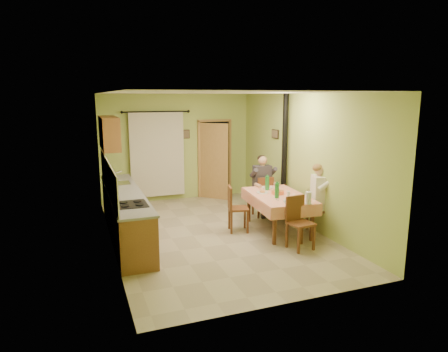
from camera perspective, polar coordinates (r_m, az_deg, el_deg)
name	(u,v)px	position (r m, az deg, el deg)	size (l,w,h in m)	color
floor	(214,233)	(8.20, -1.41, -8.16)	(4.00, 6.00, 0.01)	tan
room_shell	(214,144)	(7.78, -1.47, 4.58)	(4.04, 6.04, 2.82)	#B3CA68
kitchen_run	(125,214)	(8.07, -13.95, -5.22)	(0.64, 3.64, 1.56)	brown
upper_cabinets	(109,133)	(9.07, -16.09, 5.92)	(0.35, 1.40, 0.70)	brown
curtain	(157,154)	(10.50, -9.51, 3.11)	(1.70, 0.07, 2.22)	black
doorway	(214,159)	(10.86, -1.39, 2.40)	(0.96, 0.62, 2.15)	black
dining_table	(278,213)	(8.32, 7.75, -5.21)	(1.19, 1.82, 0.76)	#EA947A
tableware	(281,193)	(8.11, 8.19, -2.40)	(0.71, 1.64, 0.33)	white
chair_far	(262,204)	(9.30, 5.51, -3.97)	(0.39, 0.39, 0.94)	brown
chair_near	(300,233)	(7.45, 10.78, -8.04)	(0.45, 0.45, 0.96)	brown
chair_right	(319,219)	(8.39, 13.42, -5.93)	(0.52, 0.52, 0.97)	brown
chair_left	(238,217)	(8.24, 1.95, -5.94)	(0.47, 0.47, 0.95)	brown
man_far	(263,179)	(9.18, 5.55, -0.39)	(0.59, 0.47, 1.39)	#38333D
man_right	(320,190)	(8.23, 13.52, -2.01)	(0.57, 0.64, 1.39)	white
stove_flue	(284,172)	(9.22, 8.54, 0.51)	(0.24, 0.24, 2.80)	black
picture_back	(186,134)	(10.69, -5.44, 5.98)	(0.19, 0.03, 0.23)	black
picture_right	(275,134)	(9.66, 7.32, 5.98)	(0.03, 0.31, 0.21)	brown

